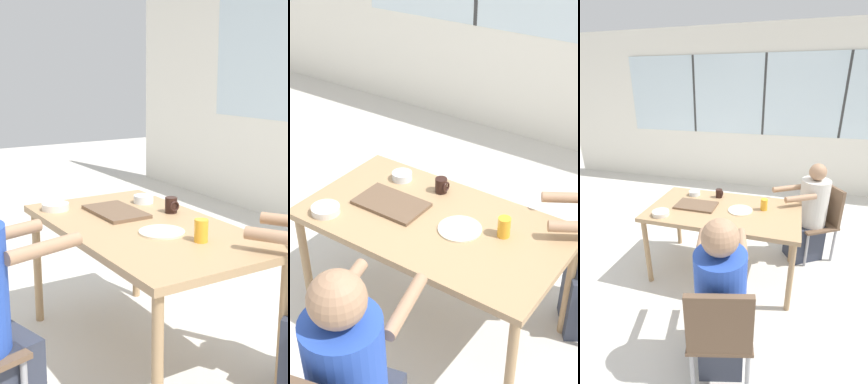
% 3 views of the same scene
% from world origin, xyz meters
% --- Properties ---
extents(ground_plane, '(16.00, 16.00, 0.00)m').
position_xyz_m(ground_plane, '(0.00, 0.00, 0.00)').
color(ground_plane, beige).
extents(dining_table, '(1.47, 0.81, 0.74)m').
position_xyz_m(dining_table, '(0.00, 0.00, 0.68)').
color(dining_table, tan).
rests_on(dining_table, ground_plane).
extents(food_tray_dark, '(0.40, 0.24, 0.02)m').
position_xyz_m(food_tray_dark, '(-0.28, -0.01, 0.75)').
color(food_tray_dark, brown).
rests_on(food_tray_dark, dining_table).
extents(coffee_mug, '(0.08, 0.07, 0.09)m').
position_xyz_m(coffee_mug, '(-0.13, 0.26, 0.79)').
color(coffee_mug, black).
rests_on(coffee_mug, dining_table).
extents(juice_glass, '(0.07, 0.07, 0.11)m').
position_xyz_m(juice_glass, '(0.38, 0.09, 0.80)').
color(juice_glass, gold).
rests_on(juice_glass, dining_table).
extents(bowl_white_shallow, '(0.12, 0.12, 0.05)m').
position_xyz_m(bowl_white_shallow, '(-0.40, 0.24, 0.77)').
color(bowl_white_shallow, silver).
rests_on(bowl_white_shallow, dining_table).
extents(bowl_cereal, '(0.16, 0.16, 0.04)m').
position_xyz_m(bowl_cereal, '(-0.53, -0.28, 0.76)').
color(bowl_cereal, silver).
rests_on(bowl_cereal, dining_table).
extents(plate_tortillas, '(0.23, 0.23, 0.01)m').
position_xyz_m(plate_tortillas, '(0.16, 0.01, 0.75)').
color(plate_tortillas, beige).
rests_on(plate_tortillas, dining_table).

